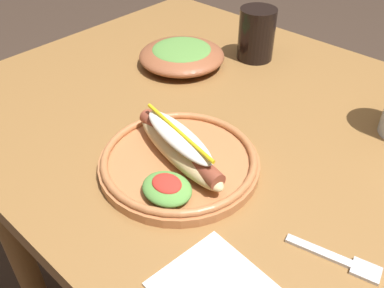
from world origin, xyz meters
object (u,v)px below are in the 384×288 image
(fork, at_px, (340,260))
(soda_cup, at_px, (257,34))
(hot_dog_plate, at_px, (178,158))
(side_bowl, at_px, (182,55))

(fork, distance_m, soda_cup, 0.57)
(soda_cup, bearing_deg, fork, -43.11)
(fork, xyz_separation_m, soda_cup, (-0.41, 0.39, 0.06))
(hot_dog_plate, bearing_deg, soda_cup, 109.40)
(fork, xyz_separation_m, side_bowl, (-0.51, 0.25, 0.02))
(hot_dog_plate, height_order, side_bowl, hot_dog_plate)
(fork, height_order, side_bowl, side_bowl)
(side_bowl, bearing_deg, hot_dog_plate, -47.19)
(hot_dog_plate, height_order, fork, hot_dog_plate)
(hot_dog_plate, distance_m, fork, 0.27)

